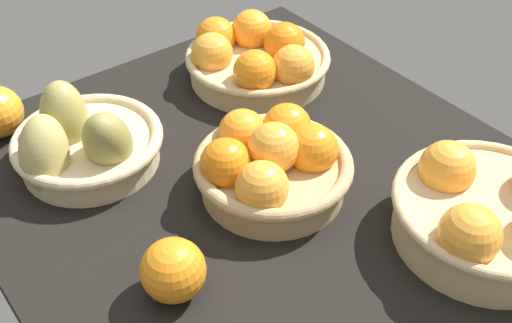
{
  "coord_description": "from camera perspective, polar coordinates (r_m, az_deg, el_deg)",
  "views": [
    {
      "loc": [
        -49.54,
        41.01,
        62.37
      ],
      "look_at": [
        2.35,
        1.1,
        7.0
      ],
      "focal_mm": 44.41,
      "sensor_mm": 36.0,
      "label": 1
    }
  ],
  "objects": [
    {
      "name": "basket_center",
      "position": [
        0.85,
        1.22,
        -0.15
      ],
      "size": [
        21.57,
        21.57,
        10.82
      ],
      "color": "tan",
      "rests_on": "market_tray"
    },
    {
      "name": "basket_far_right_pears",
      "position": [
        0.92,
        -15.32,
        1.6
      ],
      "size": [
        21.36,
        23.26,
        13.27
      ],
      "color": "#D3BC8C",
      "rests_on": "market_tray"
    },
    {
      "name": "loose_orange_back_gap",
      "position": [
        0.73,
        -7.47,
        -9.7
      ],
      "size": [
        7.61,
        7.61,
        7.61
      ],
      "primitive_type": "sphere",
      "color": "orange",
      "rests_on": "market_tray"
    },
    {
      "name": "market_tray",
      "position": [
        0.89,
        1.49,
        -3.22
      ],
      "size": [
        84.0,
        72.0,
        3.0
      ],
      "primitive_type": "cube",
      "color": "black",
      "rests_on": "ground"
    },
    {
      "name": "basket_near_left",
      "position": [
        0.83,
        20.42,
        -4.34
      ],
      "size": [
        24.18,
        24.18,
        11.19
      ],
      "color": "tan",
      "rests_on": "market_tray"
    },
    {
      "name": "basket_near_right",
      "position": [
        1.08,
        -0.05,
        9.29
      ],
      "size": [
        24.5,
        24.5,
        9.73
      ],
      "color": "tan",
      "rests_on": "market_tray"
    }
  ]
}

